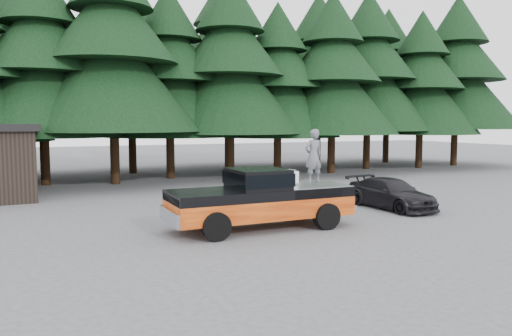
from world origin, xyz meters
name	(u,v)px	position (x,y,z in m)	size (l,w,h in m)	color
ground	(229,237)	(0.00, 0.00, 0.00)	(120.00, 120.00, 0.00)	#49494C
pickup_truck	(261,208)	(1.33, 0.68, 0.67)	(6.00, 2.04, 1.33)	orange
truck_cab	(258,178)	(1.23, 0.68, 1.62)	(1.66, 1.90, 0.59)	black
air_compressor	(287,178)	(2.39, 0.91, 1.54)	(0.62, 0.51, 0.43)	silver
man_on_bed	(313,156)	(3.47, 1.02, 2.24)	(0.66, 0.43, 1.82)	#595B61
parked_car	(391,194)	(7.58, 1.94, 0.59)	(1.64, 4.04, 1.17)	black
treeline	(129,49)	(0.42, 17.20, 7.72)	(60.15, 16.05, 17.50)	black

